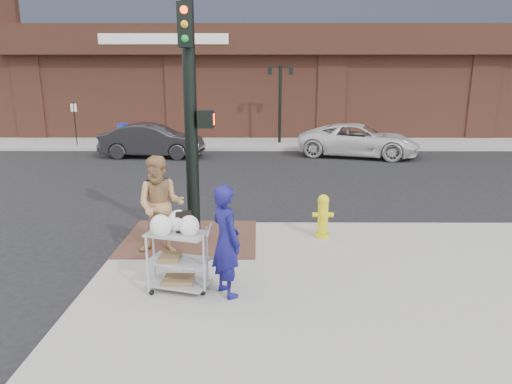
{
  "coord_description": "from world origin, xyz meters",
  "views": [
    {
      "loc": [
        0.85,
        -8.37,
        3.49
      ],
      "look_at": [
        0.81,
        0.6,
        1.25
      ],
      "focal_mm": 32.0,
      "sensor_mm": 36.0,
      "label": 1
    }
  ],
  "objects_px": {
    "pedestrian_tan": "(161,205)",
    "fire_hydrant": "(323,216)",
    "traffic_signal_pole": "(191,113)",
    "utility_cart": "(178,255)",
    "lamp_post": "(280,96)",
    "sedan_dark": "(152,141)",
    "woman_blue": "(226,241)",
    "minivan_white": "(359,140)"
  },
  "relations": [
    {
      "from": "pedestrian_tan",
      "to": "fire_hydrant",
      "type": "bearing_deg",
      "value": 17.27
    },
    {
      "from": "traffic_signal_pole",
      "to": "pedestrian_tan",
      "type": "height_order",
      "value": "traffic_signal_pole"
    },
    {
      "from": "utility_cart",
      "to": "fire_hydrant",
      "type": "relative_size",
      "value": 1.38
    },
    {
      "from": "lamp_post",
      "to": "fire_hydrant",
      "type": "xyz_separation_m",
      "value": [
        0.24,
        -15.01,
        -1.98
      ]
    },
    {
      "from": "fire_hydrant",
      "to": "utility_cart",
      "type": "bearing_deg",
      "value": -136.47
    },
    {
      "from": "traffic_signal_pole",
      "to": "fire_hydrant",
      "type": "xyz_separation_m",
      "value": [
        2.72,
        0.22,
        -2.2
      ]
    },
    {
      "from": "lamp_post",
      "to": "sedan_dark",
      "type": "relative_size",
      "value": 0.87
    },
    {
      "from": "woman_blue",
      "to": "pedestrian_tan",
      "type": "relative_size",
      "value": 0.93
    },
    {
      "from": "lamp_post",
      "to": "utility_cart",
      "type": "height_order",
      "value": "lamp_post"
    },
    {
      "from": "lamp_post",
      "to": "utility_cart",
      "type": "bearing_deg",
      "value": -97.9
    },
    {
      "from": "traffic_signal_pole",
      "to": "sedan_dark",
      "type": "height_order",
      "value": "traffic_signal_pole"
    },
    {
      "from": "pedestrian_tan",
      "to": "utility_cart",
      "type": "height_order",
      "value": "pedestrian_tan"
    },
    {
      "from": "utility_cart",
      "to": "traffic_signal_pole",
      "type": "bearing_deg",
      "value": 91.05
    },
    {
      "from": "woman_blue",
      "to": "utility_cart",
      "type": "height_order",
      "value": "woman_blue"
    },
    {
      "from": "lamp_post",
      "to": "sedan_dark",
      "type": "xyz_separation_m",
      "value": [
        -5.94,
        -3.84,
        -1.86
      ]
    },
    {
      "from": "traffic_signal_pole",
      "to": "utility_cart",
      "type": "xyz_separation_m",
      "value": [
        0.04,
        -2.32,
        -2.09
      ]
    },
    {
      "from": "traffic_signal_pole",
      "to": "woman_blue",
      "type": "relative_size",
      "value": 2.79
    },
    {
      "from": "pedestrian_tan",
      "to": "sedan_dark",
      "type": "relative_size",
      "value": 0.42
    },
    {
      "from": "minivan_white",
      "to": "utility_cart",
      "type": "distance_m",
      "value": 15.16
    },
    {
      "from": "pedestrian_tan",
      "to": "minivan_white",
      "type": "xyz_separation_m",
      "value": [
        6.48,
        12.33,
        -0.37
      ]
    },
    {
      "from": "utility_cart",
      "to": "woman_blue",
      "type": "bearing_deg",
      "value": -10.86
    },
    {
      "from": "traffic_signal_pole",
      "to": "minivan_white",
      "type": "relative_size",
      "value": 0.93
    },
    {
      "from": "lamp_post",
      "to": "traffic_signal_pole",
      "type": "relative_size",
      "value": 0.8
    },
    {
      "from": "lamp_post",
      "to": "pedestrian_tan",
      "type": "distance_m",
      "value": 16.26
    },
    {
      "from": "woman_blue",
      "to": "fire_hydrant",
      "type": "bearing_deg",
      "value": -67.97
    },
    {
      "from": "traffic_signal_pole",
      "to": "woman_blue",
      "type": "bearing_deg",
      "value": -71.48
    },
    {
      "from": "traffic_signal_pole",
      "to": "pedestrian_tan",
      "type": "distance_m",
      "value": 1.93
    },
    {
      "from": "traffic_signal_pole",
      "to": "lamp_post",
      "type": "bearing_deg",
      "value": 80.76
    },
    {
      "from": "lamp_post",
      "to": "sedan_dark",
      "type": "bearing_deg",
      "value": -147.14
    },
    {
      "from": "utility_cart",
      "to": "fire_hydrant",
      "type": "bearing_deg",
      "value": 43.53
    },
    {
      "from": "lamp_post",
      "to": "woman_blue",
      "type": "distance_m",
      "value": 17.85
    },
    {
      "from": "utility_cart",
      "to": "pedestrian_tan",
      "type": "bearing_deg",
      "value": 110.04
    },
    {
      "from": "pedestrian_tan",
      "to": "lamp_post",
      "type": "bearing_deg",
      "value": 81.14
    },
    {
      "from": "minivan_white",
      "to": "pedestrian_tan",
      "type": "bearing_deg",
      "value": 169.77
    },
    {
      "from": "fire_hydrant",
      "to": "pedestrian_tan",
      "type": "bearing_deg",
      "value": -164.66
    },
    {
      "from": "woman_blue",
      "to": "utility_cart",
      "type": "xyz_separation_m",
      "value": [
        -0.79,
        0.15,
        -0.3
      ]
    },
    {
      "from": "sedan_dark",
      "to": "traffic_signal_pole",
      "type": "bearing_deg",
      "value": -159.11
    },
    {
      "from": "pedestrian_tan",
      "to": "minivan_white",
      "type": "distance_m",
      "value": 13.93
    },
    {
      "from": "traffic_signal_pole",
      "to": "woman_blue",
      "type": "xyz_separation_m",
      "value": [
        0.83,
        -2.48,
        -1.79
      ]
    },
    {
      "from": "traffic_signal_pole",
      "to": "pedestrian_tan",
      "type": "xyz_separation_m",
      "value": [
        -0.56,
        -0.68,
        -1.72
      ]
    },
    {
      "from": "sedan_dark",
      "to": "utility_cart",
      "type": "relative_size",
      "value": 3.49
    },
    {
      "from": "lamp_post",
      "to": "minivan_white",
      "type": "xyz_separation_m",
      "value": [
        3.45,
        -3.58,
        -1.87
      ]
    }
  ]
}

